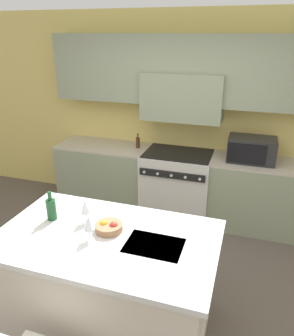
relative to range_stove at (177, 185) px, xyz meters
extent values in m
plane|color=brown|center=(0.00, -1.81, -0.47)|extent=(10.00, 10.00, 0.00)
cube|color=#DBC166|center=(0.00, 0.36, 0.88)|extent=(10.00, 0.06, 2.70)
cube|color=gray|center=(0.00, 0.16, 1.51)|extent=(3.49, 0.34, 0.85)
cube|color=gray|center=(0.00, 0.13, 1.18)|extent=(1.04, 0.40, 0.60)
cube|color=gray|center=(-1.10, 0.02, -0.02)|extent=(1.29, 0.62, 0.89)
cube|color=#B2A893|center=(-1.10, 0.02, 0.44)|extent=(1.29, 0.62, 0.03)
cube|color=gray|center=(1.10, 0.02, -0.02)|extent=(1.29, 0.62, 0.89)
cube|color=#B2A893|center=(1.10, 0.02, 0.44)|extent=(1.29, 0.62, 0.03)
cube|color=beige|center=(0.00, 0.00, -0.01)|extent=(0.92, 0.66, 0.92)
cube|color=black|center=(0.00, 0.00, 0.46)|extent=(0.88, 0.61, 0.01)
cube|color=black|center=(0.00, -0.34, 0.29)|extent=(0.85, 0.02, 0.09)
cylinder|color=silver|center=(-0.36, -0.35, 0.29)|extent=(0.04, 0.02, 0.04)
cylinder|color=silver|center=(-0.18, -0.35, 0.29)|extent=(0.04, 0.02, 0.04)
cylinder|color=silver|center=(0.00, -0.35, 0.29)|extent=(0.04, 0.02, 0.04)
cylinder|color=silver|center=(0.18, -0.35, 0.29)|extent=(0.04, 0.02, 0.04)
cylinder|color=silver|center=(0.36, -0.35, 0.29)|extent=(0.04, 0.02, 0.04)
cube|color=black|center=(0.92, 0.02, 0.61)|extent=(0.57, 0.36, 0.30)
cube|color=black|center=(0.87, -0.16, 0.61)|extent=(0.45, 0.01, 0.25)
cube|color=beige|center=(-0.12, -2.03, -0.03)|extent=(1.66, 0.98, 0.87)
cube|color=silver|center=(-0.12, -2.03, 0.43)|extent=(1.77, 1.07, 0.04)
cube|color=#2D2D30|center=(0.28, -2.03, 0.44)|extent=(0.44, 0.32, 0.01)
cylinder|color=#B2B2B7|center=(0.28, -1.84, 0.45)|extent=(0.02, 0.02, 0.00)
cylinder|color=#194723|center=(-0.67, -1.94, 0.54)|extent=(0.08, 0.08, 0.18)
cylinder|color=#194723|center=(-0.67, -1.94, 0.67)|extent=(0.03, 0.03, 0.08)
cylinder|color=white|center=(-0.22, -2.11, 0.45)|extent=(0.07, 0.07, 0.01)
cylinder|color=white|center=(-0.22, -2.11, 0.50)|extent=(0.01, 0.01, 0.09)
cone|color=white|center=(-0.22, -2.11, 0.60)|extent=(0.08, 0.08, 0.12)
cylinder|color=white|center=(-0.37, -1.89, 0.45)|extent=(0.07, 0.07, 0.01)
cylinder|color=white|center=(-0.37, -1.89, 0.50)|extent=(0.01, 0.01, 0.09)
cone|color=white|center=(-0.37, -1.89, 0.60)|extent=(0.08, 0.08, 0.12)
cylinder|color=#996B47|center=(-0.13, -1.95, 0.48)|extent=(0.23, 0.23, 0.06)
sphere|color=gold|center=(-0.17, -1.95, 0.50)|extent=(0.07, 0.07, 0.07)
sphere|color=red|center=(-0.09, -1.95, 0.50)|extent=(0.07, 0.07, 0.07)
cylinder|color=#422314|center=(-0.59, 0.06, 0.53)|extent=(0.06, 0.06, 0.14)
cylinder|color=#422314|center=(-0.59, 0.06, 0.63)|extent=(0.02, 0.02, 0.06)
camera|label=1|loc=(0.87, -4.02, 1.95)|focal=35.00mm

